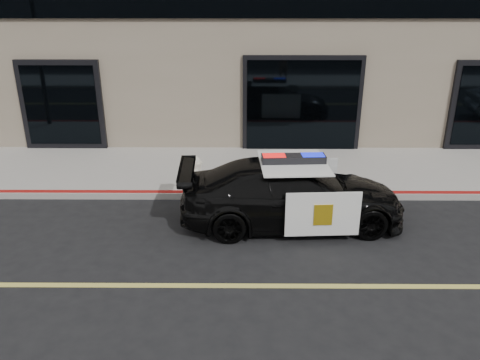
{
  "coord_description": "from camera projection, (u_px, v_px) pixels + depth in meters",
  "views": [
    {
      "loc": [
        -2.71,
        -6.48,
        4.46
      ],
      "look_at": [
        -2.77,
        2.2,
        1.0
      ],
      "focal_mm": 35.0,
      "sensor_mm": 36.0,
      "label": 1
    }
  ],
  "objects": [
    {
      "name": "fire_hydrant",
      "position": [
        197.0,
        171.0,
        11.25
      ],
      "size": [
        0.32,
        0.45,
        0.72
      ],
      "color": "silver",
      "rests_on": "sidewalk_n"
    },
    {
      "name": "police_car",
      "position": [
        292.0,
        193.0,
        9.56
      ],
      "size": [
        2.37,
        4.76,
        1.5
      ],
      "color": "black",
      "rests_on": "ground"
    },
    {
      "name": "sidewalk_n",
      "position": [
        344.0,
        170.0,
        12.5
      ],
      "size": [
        60.0,
        3.5,
        0.15
      ],
      "primitive_type": "cube",
      "color": "gray",
      "rests_on": "ground"
    },
    {
      "name": "ground",
      "position": [
        408.0,
        287.0,
        7.65
      ],
      "size": [
        120.0,
        120.0,
        0.0
      ],
      "primitive_type": "plane",
      "color": "black",
      "rests_on": "ground"
    }
  ]
}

